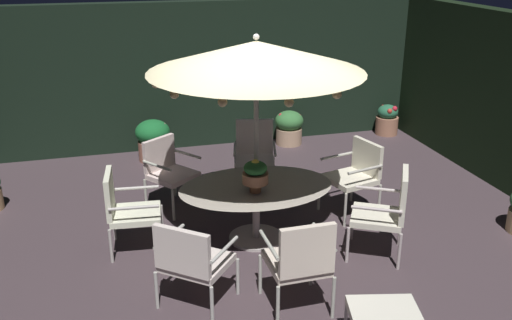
% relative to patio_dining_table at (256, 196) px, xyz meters
% --- Properties ---
extents(ground_plane, '(8.16, 7.83, 0.02)m').
position_rel_patio_dining_table_xyz_m(ground_plane, '(0.03, -0.10, -0.58)').
color(ground_plane, '#44373C').
extents(hedge_backdrop_rear, '(8.16, 0.30, 2.49)m').
position_rel_patio_dining_table_xyz_m(hedge_backdrop_rear, '(0.03, 3.67, 0.67)').
color(hedge_backdrop_rear, black).
rests_on(hedge_backdrop_rear, ground_plane).
extents(patio_dining_table, '(1.83, 1.30, 0.70)m').
position_rel_patio_dining_table_xyz_m(patio_dining_table, '(0.00, 0.00, 0.00)').
color(patio_dining_table, '#B7AEA7').
rests_on(patio_dining_table, ground_plane).
extents(patio_umbrella, '(2.40, 2.40, 2.47)m').
position_rel_patio_dining_table_xyz_m(patio_umbrella, '(0.00, 0.00, 1.65)').
color(patio_umbrella, '#B4AFA7').
rests_on(patio_umbrella, ground_plane).
extents(centerpiece_planter, '(0.30, 0.30, 0.40)m').
position_rel_patio_dining_table_xyz_m(centerpiece_planter, '(-0.06, -0.17, 0.36)').
color(centerpiece_planter, '#AA6A46').
rests_on(centerpiece_planter, patio_dining_table).
extents(patio_chair_north, '(0.66, 0.63, 0.98)m').
position_rel_patio_dining_table_xyz_m(patio_chair_north, '(-1.51, 0.15, -0.02)').
color(patio_chair_north, '#B6B1AA').
rests_on(patio_chair_north, ground_plane).
extents(patio_chair_northeast, '(0.86, 0.85, 0.93)m').
position_rel_patio_dining_table_xyz_m(patio_chair_northeast, '(-0.96, -1.16, -0.03)').
color(patio_chair_northeast, '#B4B3AB').
rests_on(patio_chair_northeast, ground_plane).
extents(patio_chair_east, '(0.60, 0.62, 1.02)m').
position_rel_patio_dining_table_xyz_m(patio_chair_east, '(0.02, -1.51, 0.02)').
color(patio_chair_east, '#B3B4A8').
rests_on(patio_chair_east, ground_plane).
extents(patio_chair_southeast, '(0.80, 0.79, 1.04)m').
position_rel_patio_dining_table_xyz_m(patio_chair_southeast, '(1.32, -0.75, 0.02)').
color(patio_chair_southeast, '#BBAEAC').
rests_on(patio_chair_southeast, ground_plane).
extents(patio_chair_south, '(0.72, 0.72, 0.97)m').
position_rel_patio_dining_table_xyz_m(patio_chair_south, '(1.46, 0.37, 0.01)').
color(patio_chair_south, '#B8B4A9').
rests_on(patio_chair_south, ground_plane).
extents(patio_chair_southwest, '(0.72, 0.74, 1.00)m').
position_rel_patio_dining_table_xyz_m(patio_chair_southwest, '(0.38, 1.47, -0.01)').
color(patio_chair_southwest, '#B5B6A7').
rests_on(patio_chair_southwest, ground_plane).
extents(patio_chair_west, '(0.79, 0.79, 0.95)m').
position_rel_patio_dining_table_xyz_m(patio_chair_west, '(-0.90, 1.20, -0.01)').
color(patio_chair_west, '#B4B6A7').
rests_on(patio_chair_west, ground_plane).
extents(ottoman_footrest, '(0.68, 0.53, 0.42)m').
position_rel_patio_dining_table_xyz_m(ottoman_footrest, '(0.55, -2.20, -0.21)').
color(ottoman_footrest, '#B2AEAB').
rests_on(ottoman_footrest, ground_plane).
extents(potted_plant_back_left, '(0.57, 0.57, 0.68)m').
position_rel_patio_dining_table_xyz_m(potted_plant_back_left, '(-0.93, 3.04, -0.21)').
color(potted_plant_back_left, '#A36350').
rests_on(potted_plant_back_left, ground_plane).
extents(potted_plant_front_corner, '(0.50, 0.50, 0.61)m').
position_rel_patio_dining_table_xyz_m(potted_plant_front_corner, '(1.49, 3.21, -0.25)').
color(potted_plant_front_corner, tan).
rests_on(potted_plant_front_corner, ground_plane).
extents(potted_plant_left_far, '(0.42, 0.42, 0.57)m').
position_rel_patio_dining_table_xyz_m(potted_plant_left_far, '(3.44, 3.26, -0.29)').
color(potted_plant_left_far, '#A06B51').
rests_on(potted_plant_left_far, ground_plane).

